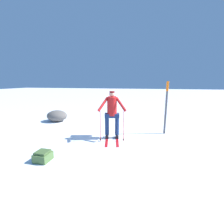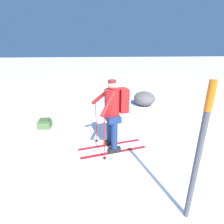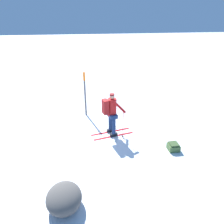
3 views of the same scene
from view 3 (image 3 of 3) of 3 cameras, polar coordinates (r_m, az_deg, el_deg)
name	(u,v)px [view 3 (image 3 of 3)]	position (r m, az deg, el deg)	size (l,w,h in m)	color
ground_plane	(98,131)	(9.14, -3.67, -5.06)	(80.00, 80.00, 0.00)	white
skier	(111,112)	(8.45, -0.21, 0.12)	(1.00, 1.73, 1.75)	red
dropped_backpack	(173,147)	(8.24, 15.76, -8.74)	(0.39, 0.39, 0.28)	#4C6B38
trail_marker	(85,91)	(10.13, -7.09, 5.46)	(0.09, 0.09, 2.09)	#4C4C51
rock_boulder	(64,198)	(6.03, -12.42, -21.09)	(1.06, 0.90, 0.59)	#5B5651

